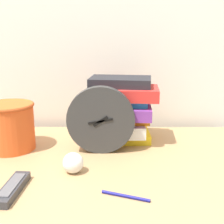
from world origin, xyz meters
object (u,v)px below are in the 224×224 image
at_px(desk_clock, 101,120).
at_px(tv_remote, 12,188).
at_px(basket, 9,125).
at_px(book_stack, 121,110).
at_px(crumpled_paper_ball, 73,163).
at_px(pen, 126,196).

xyz_separation_m(desk_clock, tv_remote, (-0.21, -0.27, -0.10)).
height_order(desk_clock, basket, desk_clock).
xyz_separation_m(book_stack, crumpled_paper_ball, (-0.14, -0.27, -0.09)).
bearing_deg(tv_remote, basket, 108.13).
relative_size(book_stack, pen, 2.23).
distance_m(desk_clock, crumpled_paper_ball, 0.19).
bearing_deg(book_stack, crumpled_paper_ball, -117.75).
bearing_deg(basket, pen, -40.09).
xyz_separation_m(crumpled_paper_ball, pen, (0.15, -0.14, -0.03)).
relative_size(desk_clock, crumpled_paper_ball, 3.75).
height_order(desk_clock, book_stack, book_stack).
relative_size(book_stack, crumpled_paper_ball, 4.42).
bearing_deg(crumpled_paper_ball, desk_clock, 64.67).
xyz_separation_m(book_stack, tv_remote, (-0.28, -0.39, -0.11)).
bearing_deg(pen, crumpled_paper_ball, 136.43).
bearing_deg(book_stack, desk_clock, -120.81).
bearing_deg(basket, crumpled_paper_ball, -37.76).
bearing_deg(tv_remote, desk_clock, 51.67).
bearing_deg(book_stack, tv_remote, -126.20).
relative_size(book_stack, basket, 1.53).
height_order(desk_clock, pen, desk_clock).
height_order(book_stack, crumpled_paper_ball, book_stack).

